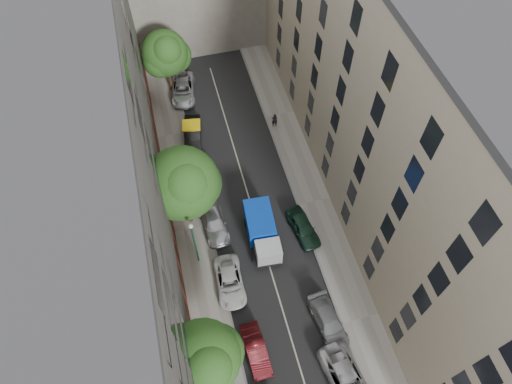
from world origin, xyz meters
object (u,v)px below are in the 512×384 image
object	(u,v)px
car_left_2	(230,282)
car_right_0	(347,380)
pedestrian	(275,120)
tree_mid	(184,185)
car_left_1	(256,350)
tree_far	(166,55)
car_left_4	(204,176)
car_left_6	(183,89)
lamp_post	(194,239)
car_left_5	(193,133)
tarp_truck	(262,231)
tree_near	(205,360)
car_right_2	(303,227)
car_left_3	(214,222)
car_right_1	(328,322)

from	to	relation	value
car_left_2	car_right_0	bearing A→B (deg)	-53.02
car_right_0	pedestrian	size ratio (longest dim) A/B	3.29
car_left_2	tree_mid	xyz separation A→B (m)	(-1.88, 6.53, 4.89)
car_left_1	tree_far	size ratio (longest dim) A/B	0.57
car_left_4	car_left_6	distance (m)	11.65
car_left_2	lamp_post	distance (m)	4.58
car_left_4	car_left_5	distance (m)	5.32
tarp_truck	tree_near	xyz separation A→B (m)	(-6.34, -10.01, 4.06)
car_left_5	car_right_2	world-z (taller)	car_left_5
car_left_3	car_left_6	world-z (taller)	car_left_6
car_right_2	lamp_post	distance (m)	9.60
tarp_truck	car_left_4	bearing A→B (deg)	120.61
car_left_5	lamp_post	world-z (taller)	lamp_post
car_left_6	tree_near	bearing A→B (deg)	-86.31
car_left_1	car_left_5	bearing A→B (deg)	89.07
car_left_3	tree_mid	size ratio (longest dim) A/B	0.56
tarp_truck	tree_far	world-z (taller)	tree_far
car_right_0	tree_mid	distance (m)	18.36
car_right_2	car_left_6	bearing A→B (deg)	101.57
car_left_4	car_right_0	bearing A→B (deg)	-62.50
car_left_3	car_right_2	distance (m)	7.59
car_right_2	pedestrian	distance (m)	12.22
car_left_3	tree_near	size ratio (longest dim) A/B	0.59
car_left_5	tree_near	distance (m)	23.18
car_left_1	tree_near	bearing A→B (deg)	-166.57
car_right_0	car_right_2	world-z (taller)	car_right_0
car_left_2	pedestrian	world-z (taller)	pedestrian
tree_mid	pedestrian	xyz separation A→B (m)	(9.90, 8.85, -4.57)
car_left_6	tarp_truck	bearing A→B (deg)	-70.13
car_right_2	tree_far	size ratio (longest dim) A/B	0.59
tarp_truck	car_left_3	world-z (taller)	tarp_truck
tarp_truck	car_left_2	world-z (taller)	tarp_truck
car_left_6	car_right_2	xyz separation A→B (m)	(7.11, -19.03, -0.01)
car_right_0	car_right_2	xyz separation A→B (m)	(0.80, 12.40, -0.02)
lamp_post	car_right_2	bearing A→B (deg)	3.28
car_left_3	car_right_1	world-z (taller)	car_left_3
car_left_5	pedestrian	xyz separation A→B (m)	(8.14, -0.52, 0.21)
pedestrian	tree_near	bearing A→B (deg)	69.41
car_left_2	car_right_1	size ratio (longest dim) A/B	1.03
car_right_1	lamp_post	bearing A→B (deg)	130.96
tarp_truck	car_left_4	distance (m)	8.08
car_left_1	pedestrian	xyz separation A→B (m)	(7.34, 20.99, 0.29)
car_left_3	tree_near	world-z (taller)	tree_near
tarp_truck	car_left_6	xyz separation A→B (m)	(-3.54, 18.86, -0.66)
lamp_post	pedestrian	distance (m)	16.43
tree_mid	pedestrian	distance (m)	14.05
tree_near	car_right_0	bearing A→B (deg)	-15.72
car_left_4	car_left_5	bearing A→B (deg)	100.44
car_left_4	tree_near	bearing A→B (deg)	-89.40
car_right_0	car_left_4	bearing A→B (deg)	100.06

